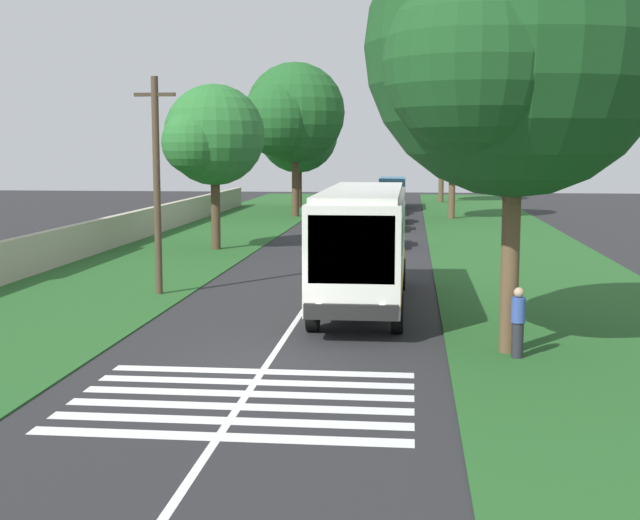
{
  "coord_description": "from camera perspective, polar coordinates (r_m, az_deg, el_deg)",
  "views": [
    {
      "loc": [
        -19.8,
        -3.29,
        4.99
      ],
      "look_at": [
        6.49,
        -0.54,
        1.6
      ],
      "focal_mm": 49.13,
      "sensor_mm": 36.0,
      "label": 1
    }
  ],
  "objects": [
    {
      "name": "ground",
      "position": [
        20.68,
        -3.38,
        -6.67
      ],
      "size": [
        160.0,
        160.0,
        0.0
      ],
      "primitive_type": "plane",
      "color": "#262628"
    },
    {
      "name": "grass_verge_left",
      "position": [
        36.98,
        -12.19,
        -0.58
      ],
      "size": [
        120.0,
        8.0,
        0.04
      ],
      "primitive_type": "cube",
      "color": "#235623",
      "rests_on": "ground"
    },
    {
      "name": "grass_verge_right",
      "position": [
        35.49,
        13.86,
        -0.96
      ],
      "size": [
        120.0,
        8.0,
        0.04
      ],
      "primitive_type": "cube",
      "color": "#235623",
      "rests_on": "ground"
    },
    {
      "name": "centre_line",
      "position": [
        35.31,
        0.56,
        -0.81
      ],
      "size": [
        110.0,
        0.16,
        0.01
      ],
      "primitive_type": "cube",
      "color": "silver",
      "rests_on": "ground"
    },
    {
      "name": "coach_bus",
      "position": [
        27.51,
        2.84,
        1.36
      ],
      "size": [
        11.16,
        2.62,
        3.73
      ],
      "color": "silver",
      "rests_on": "ground"
    },
    {
      "name": "zebra_crossing",
      "position": [
        17.71,
        -5.04,
        -9.07
      ],
      "size": [
        4.95,
        6.8,
        0.01
      ],
      "color": "silver",
      "rests_on": "ground"
    },
    {
      "name": "trailing_car_0",
      "position": [
        44.78,
        4.09,
        1.74
      ],
      "size": [
        4.3,
        1.78,
        1.43
      ],
      "color": "navy",
      "rests_on": "ground"
    },
    {
      "name": "trailing_car_1",
      "position": [
        53.75,
        4.35,
        2.67
      ],
      "size": [
        4.3,
        1.78,
        1.43
      ],
      "color": "gold",
      "rests_on": "ground"
    },
    {
      "name": "trailing_car_2",
      "position": [
        59.04,
        4.69,
        3.08
      ],
      "size": [
        4.3,
        1.78,
        1.43
      ],
      "color": "gray",
      "rests_on": "ground"
    },
    {
      "name": "trailing_car_3",
      "position": [
        66.57,
        4.55,
        3.56
      ],
      "size": [
        4.3,
        1.78,
        1.43
      ],
      "color": "gray",
      "rests_on": "ground"
    },
    {
      "name": "trailing_minibus_0",
      "position": [
        73.99,
        4.75,
        4.61
      ],
      "size": [
        6.0,
        2.14,
        2.53
      ],
      "color": "teal",
      "rests_on": "ground"
    },
    {
      "name": "roadside_tree_left_0",
      "position": [
        43.25,
        -7.03,
        7.91
      ],
      "size": [
        5.74,
        4.9,
        8.04
      ],
      "color": "#4C3826",
      "rests_on": "grass_verge_left"
    },
    {
      "name": "roadside_tree_left_1",
      "position": [
        63.98,
        -1.84,
        9.37
      ],
      "size": [
        9.02,
        7.26,
        11.09
      ],
      "color": "#4C3826",
      "rests_on": "grass_verge_left"
    },
    {
      "name": "roadside_tree_left_2",
      "position": [
        73.83,
        -1.54,
        8.16
      ],
      "size": [
        7.8,
        6.67,
        9.56
      ],
      "color": "#4C3826",
      "rests_on": "grass_verge_left"
    },
    {
      "name": "roadside_tree_right_0",
      "position": [
        21.72,
        12.23,
        12.96
      ],
      "size": [
        8.3,
        7.13,
        10.89
      ],
      "color": "brown",
      "rests_on": "grass_verge_right"
    },
    {
      "name": "roadside_tree_right_1",
      "position": [
        81.56,
        7.88,
        9.06
      ],
      "size": [
        6.99,
        5.93,
        10.69
      ],
      "color": "brown",
      "rests_on": "grass_verge_right"
    },
    {
      "name": "roadside_tree_right_2",
      "position": [
        62.63,
        8.49,
        8.84
      ],
      "size": [
        7.46,
        6.06,
        9.91
      ],
      "color": "brown",
      "rests_on": "grass_verge_right"
    },
    {
      "name": "utility_pole",
      "position": [
        30.07,
        -10.58,
        4.99
      ],
      "size": [
        0.24,
        1.4,
        7.32
      ],
      "color": "#473828",
      "rests_on": "grass_verge_left"
    },
    {
      "name": "roadside_wall",
      "position": [
        42.69,
        -14.48,
        1.47
      ],
      "size": [
        70.0,
        0.4,
        1.56
      ],
      "primitive_type": "cube",
      "color": "#B2A893",
      "rests_on": "grass_verge_left"
    },
    {
      "name": "pedestrian",
      "position": [
        21.27,
        12.77,
        -3.94
      ],
      "size": [
        0.34,
        0.34,
        1.69
      ],
      "color": "#26262D",
      "rests_on": "grass_verge_right"
    }
  ]
}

